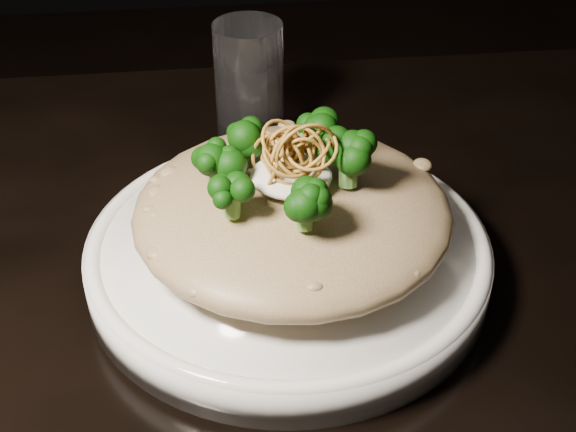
{
  "coord_description": "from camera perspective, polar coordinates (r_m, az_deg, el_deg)",
  "views": [
    {
      "loc": [
        -0.04,
        -0.45,
        1.16
      ],
      "look_at": [
        0.01,
        0.03,
        0.81
      ],
      "focal_mm": 50.0,
      "sensor_mm": 36.0,
      "label": 1
    }
  ],
  "objects": [
    {
      "name": "drinking_glass",
      "position": [
        0.78,
        -2.78,
        9.52
      ],
      "size": [
        0.08,
        0.08,
        0.12
      ],
      "primitive_type": "cylinder",
      "rotation": [
        0.0,
        0.0,
        0.26
      ],
      "color": "silver",
      "rests_on": "table"
    },
    {
      "name": "broccoli",
      "position": [
        0.56,
        -0.53,
        4.17
      ],
      "size": [
        0.14,
        0.14,
        0.05
      ],
      "primitive_type": null,
      "color": "black",
      "rests_on": "risotto"
    },
    {
      "name": "risotto",
      "position": [
        0.6,
        0.32,
        0.37
      ],
      "size": [
        0.24,
        0.24,
        0.05
      ],
      "primitive_type": "ellipsoid",
      "color": "brown",
      "rests_on": "plate"
    },
    {
      "name": "shallots",
      "position": [
        0.56,
        0.37,
        5.24
      ],
      "size": [
        0.05,
        0.05,
        0.03
      ],
      "primitive_type": null,
      "color": "brown",
      "rests_on": "cheese"
    },
    {
      "name": "table",
      "position": [
        0.67,
        -1.0,
        -11.14
      ],
      "size": [
        1.1,
        0.8,
        0.75
      ],
      "color": "black",
      "rests_on": "ground"
    },
    {
      "name": "cheese",
      "position": [
        0.57,
        0.23,
        2.91
      ],
      "size": [
        0.06,
        0.06,
        0.02
      ],
      "primitive_type": "ellipsoid",
      "color": "silver",
      "rests_on": "risotto"
    },
    {
      "name": "plate",
      "position": [
        0.62,
        0.0,
        -2.92
      ],
      "size": [
        0.31,
        0.31,
        0.03
      ],
      "primitive_type": "cylinder",
      "color": "white",
      "rests_on": "table"
    }
  ]
}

